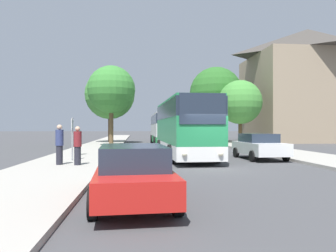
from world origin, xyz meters
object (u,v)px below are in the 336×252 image
pedestrian_waiting_far (59,144)px  tree_left_near (110,94)px  tree_right_far (216,94)px  parked_car_right_near (259,146)px  pedestrian_waiting_near (78,145)px  pedestrian_walking_back (78,141)px  bus_middle (165,128)px  tree_left_far (111,90)px  bus_front (184,128)px  bus_stop_sign (72,133)px  tree_right_mid (240,102)px  parked_car_left_curb (133,173)px  parked_car_right_far (190,135)px  tree_right_near (205,106)px

pedestrian_waiting_far → tree_left_near: size_ratio=0.22×
tree_right_far → parked_car_right_near: bearing=-97.2°
pedestrian_waiting_near → pedestrian_walking_back: (-0.97, 5.66, -0.02)m
tree_right_far → bus_middle: bearing=-144.4°
pedestrian_waiting_far → tree_left_far: size_ratio=0.25×
bus_front → pedestrian_waiting_near: bus_front is taller
bus_middle → bus_stop_sign: 18.88m
tree_right_far → tree_right_mid: bearing=-68.2°
bus_middle → parked_car_left_curb: bus_middle is taller
bus_middle → tree_left_near: 8.25m
pedestrian_walking_back → tree_left_near: bearing=74.4°
tree_left_near → pedestrian_waiting_far: bearing=-91.0°
tree_left_near → tree_right_mid: 15.15m
parked_car_left_curb → parked_car_right_near: (7.30, 10.49, 0.04)m
pedestrian_waiting_far → bus_front: bearing=35.0°
parked_car_left_curb → pedestrian_waiting_near: bearing=106.6°
pedestrian_waiting_far → tree_left_far: (1.18, 15.69, 4.35)m
bus_middle → pedestrian_waiting_near: (-5.75, -20.02, -0.73)m
bus_front → bus_middle: (0.14, 15.48, -0.08)m
parked_car_right_near → pedestrian_walking_back: bearing=-13.9°
tree_right_mid → parked_car_right_far: bearing=115.5°
parked_car_left_curb → tree_right_far: tree_right_far is taller
bus_front → tree_left_near: (-6.06, 19.18, 3.92)m
bus_front → bus_stop_sign: (-6.28, -2.28, -0.30)m
tree_right_near → tree_right_mid: tree_right_near is taller
pedestrian_waiting_near → pedestrian_waiting_far: bearing=-54.0°
parked_car_right_near → parked_car_right_far: size_ratio=1.07×
tree_left_near → pedestrian_waiting_near: bearing=-88.9°
tree_left_far → tree_right_near: tree_left_far is taller
bus_middle → parked_car_right_far: 10.46m
parked_car_left_curb → tree_left_near: (-3.05, 30.87, 5.03)m
pedestrian_waiting_near → tree_right_far: bearing=-155.2°
parked_car_left_curb → tree_left_near: bearing=92.2°
tree_right_near → tree_right_far: tree_right_far is taller
bus_middle → pedestrian_waiting_near: 20.84m
parked_car_right_far → tree_right_far: (2.50, -4.53, 5.36)m
tree_left_near → tree_left_far: size_ratio=1.13×
bus_middle → tree_right_far: tree_right_far is taller
tree_left_far → tree_right_near: bearing=54.3°
bus_stop_sign → pedestrian_waiting_far: bus_stop_sign is taller
bus_front → parked_car_left_curb: (-3.01, -11.68, -1.11)m
bus_stop_sign → pedestrian_waiting_far: 2.08m
tree_left_far → tree_right_mid: tree_left_far is taller
parked_car_right_far → tree_right_far: tree_right_far is taller
pedestrian_waiting_far → pedestrian_walking_back: (-0.10, 5.42, -0.06)m
pedestrian_waiting_near → tree_right_far: 28.41m
pedestrian_walking_back → tree_right_far: tree_right_far is taller
tree_right_mid → parked_car_right_near: bearing=-104.4°
tree_left_near → tree_right_far: (13.07, 1.21, 0.36)m
bus_middle → tree_right_near: tree_right_near is taller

